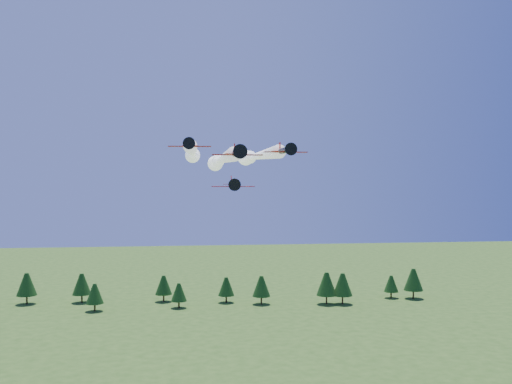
{
  "coord_description": "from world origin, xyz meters",
  "views": [
    {
      "loc": [
        -9.5,
        -99.78,
        45.17
      ],
      "look_at": [
        2.72,
        0.0,
        43.22
      ],
      "focal_mm": 40.0,
      "sensor_mm": 36.0,
      "label": 1
    }
  ],
  "objects": [
    {
      "name": "plane_left",
      "position": [
        -8.05,
        26.53,
        51.47
      ],
      "size": [
        7.47,
        48.0,
        3.7
      ],
      "rotation": [
        0.0,
        0.0,
        -0.03
      ],
      "color": "black",
      "rests_on": "ground"
    },
    {
      "name": "treeline",
      "position": [
        1.01,
        109.6,
        6.71
      ],
      "size": [
        169.62,
        21.54,
        11.61
      ],
      "color": "#382314",
      "rests_on": "ground"
    },
    {
      "name": "plane_right",
      "position": [
        5.76,
        22.1,
        50.54
      ],
      "size": [
        8.71,
        42.5,
        3.7
      ],
      "rotation": [
        0.0,
        0.0,
        0.08
      ],
      "color": "black",
      "rests_on": "ground"
    },
    {
      "name": "plane_lead",
      "position": [
        -2.07,
        21.25,
        49.71
      ],
      "size": [
        8.18,
        53.88,
        3.7
      ],
      "rotation": [
        0.0,
        0.0,
        0.02
      ],
      "color": "black",
      "rests_on": "ground"
    },
    {
      "name": "plane_slot",
      "position": [
        -0.88,
        6.27,
        44.48
      ],
      "size": [
        8.04,
        8.8,
        2.85
      ],
      "rotation": [
        0.0,
        0.0,
        -0.0
      ],
      "color": "black",
      "rests_on": "ground"
    }
  ]
}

